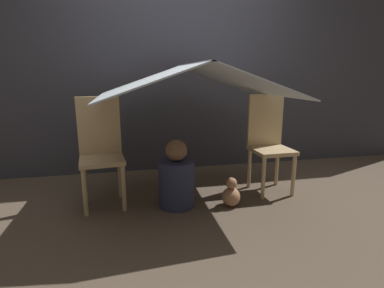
{
  "coord_description": "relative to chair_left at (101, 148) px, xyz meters",
  "views": [
    {
      "loc": [
        -0.56,
        -2.45,
        1.13
      ],
      "look_at": [
        0.0,
        0.12,
        0.52
      ],
      "focal_mm": 28.0,
      "sensor_mm": 36.0,
      "label": 1
    }
  ],
  "objects": [
    {
      "name": "ground_plane",
      "position": [
        0.8,
        -0.2,
        -0.5
      ],
      "size": [
        8.8,
        8.8,
        0.0
      ],
      "primitive_type": "plane",
      "color": "brown"
    },
    {
      "name": "wall_back",
      "position": [
        0.8,
        0.9,
        0.75
      ],
      "size": [
        7.0,
        0.05,
        2.5
      ],
      "color": "#3D3D47",
      "rests_on": "ground_plane"
    },
    {
      "name": "chair_left",
      "position": [
        0.0,
        0.0,
        0.0
      ],
      "size": [
        0.41,
        0.41,
        0.95
      ],
      "rotation": [
        0.0,
        0.0,
        0.12
      ],
      "color": "#D1B27F",
      "rests_on": "ground_plane"
    },
    {
      "name": "chair_right",
      "position": [
        1.58,
        0.0,
        0.0
      ],
      "size": [
        0.38,
        0.38,
        0.95
      ],
      "rotation": [
        0.0,
        0.0,
        0.03
      ],
      "color": "#D1B27F",
      "rests_on": "ground_plane"
    },
    {
      "name": "sheet_canopy",
      "position": [
        0.8,
        -0.07,
        0.58
      ],
      "size": [
        1.58,
        1.35,
        0.28
      ],
      "color": "silver"
    },
    {
      "name": "person_front",
      "position": [
        0.63,
        -0.21,
        -0.26
      ],
      "size": [
        0.31,
        0.31,
        0.6
      ],
      "color": "#2D3351",
      "rests_on": "ground_plane"
    },
    {
      "name": "plush_toy",
      "position": [
        1.1,
        -0.31,
        -0.4
      ],
      "size": [
        0.16,
        0.16,
        0.26
      ],
      "color": "tan",
      "rests_on": "ground_plane"
    }
  ]
}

